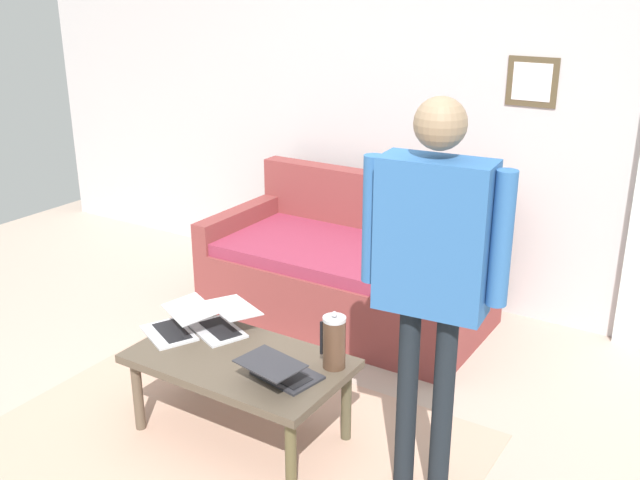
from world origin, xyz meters
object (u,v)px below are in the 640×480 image
object	(u,v)px
laptop_center	(223,322)
person_standing	(433,256)
laptop_right	(176,324)
laptop_left	(282,371)
french_press	(334,342)
coffee_table	(240,366)
couch	(350,272)

from	to	relation	value
laptop_center	person_standing	world-z (taller)	person_standing
laptop_center	laptop_right	xyz separation A→B (m)	(0.18, 0.14, 0.00)
laptop_left	laptop_center	size ratio (longest dim) A/B	0.91
french_press	person_standing	xyz separation A→B (m)	(-0.49, 0.08, 0.55)
coffee_table	laptop_left	xyz separation A→B (m)	(-0.28, 0.06, 0.09)
coffee_table	person_standing	distance (m)	1.17
laptop_left	person_standing	bearing A→B (deg)	-167.15
coffee_table	french_press	distance (m)	0.49
laptop_left	french_press	xyz separation A→B (m)	(-0.14, -0.22, 0.08)
laptop_right	french_press	xyz separation A→B (m)	(-0.85, -0.13, 0.08)
laptop_left	french_press	world-z (taller)	french_press
laptop_center	french_press	distance (m)	0.67
coffee_table	laptop_left	size ratio (longest dim) A/B	2.95
laptop_right	couch	bearing A→B (deg)	-98.44
coffee_table	laptop_center	world-z (taller)	laptop_center
couch	laptop_center	bearing A→B (deg)	88.95
laptop_right	french_press	bearing A→B (deg)	-171.48
laptop_left	laptop_right	xyz separation A→B (m)	(0.71, -0.09, -0.00)
coffee_table	french_press	size ratio (longest dim) A/B	3.67
couch	coffee_table	size ratio (longest dim) A/B	1.72
laptop_left	laptop_right	bearing A→B (deg)	-7.56
laptop_right	person_standing	world-z (taller)	person_standing
laptop_right	french_press	distance (m)	0.86
laptop_right	person_standing	bearing A→B (deg)	-177.91
coffee_table	laptop_left	distance (m)	0.30
couch	laptop_left	size ratio (longest dim) A/B	5.08
laptop_left	french_press	bearing A→B (deg)	-121.93
couch	laptop_left	xyz separation A→B (m)	(-0.50, 1.50, 0.16)
laptop_center	person_standing	bearing A→B (deg)	175.30
coffee_table	laptop_right	world-z (taller)	laptop_right
coffee_table	laptop_right	distance (m)	0.44
couch	laptop_center	size ratio (longest dim) A/B	4.60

